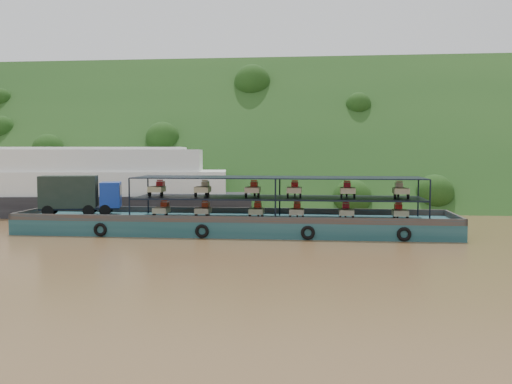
# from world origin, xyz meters

# --- Properties ---
(ground) EXTENTS (160.00, 160.00, 0.00)m
(ground) POSITION_xyz_m (0.00, 0.00, 0.00)
(ground) COLOR brown
(ground) RESTS_ON ground
(hillside) EXTENTS (140.00, 39.60, 39.60)m
(hillside) POSITION_xyz_m (0.00, 36.00, 0.00)
(hillside) COLOR #173A15
(hillside) RESTS_ON ground
(cargo_barge) EXTENTS (35.00, 7.18, 4.55)m
(cargo_barge) POSITION_xyz_m (-4.65, 1.42, 1.13)
(cargo_barge) COLOR #123D41
(cargo_barge) RESTS_ON ground
(passenger_ferry) EXTENTS (35.82, 13.92, 7.07)m
(passenger_ferry) POSITION_xyz_m (-21.34, 13.79, 3.06)
(passenger_ferry) COLOR black
(passenger_ferry) RESTS_ON ground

